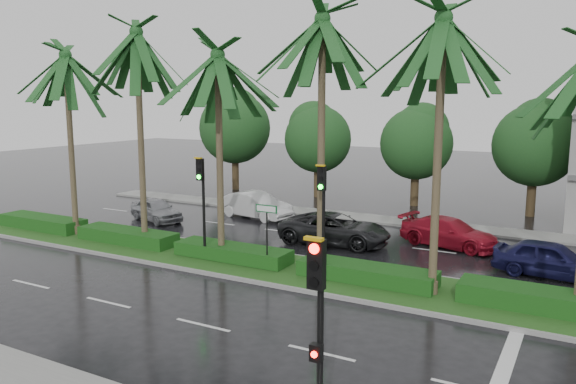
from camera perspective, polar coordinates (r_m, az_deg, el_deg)
The scene contains 16 objects.
ground at distance 21.73m, azimuth -0.52°, elevation -8.91°, with size 120.00×120.00×0.00m, color black.
far_sidewalk at distance 32.36m, azimuth 9.94°, elevation -2.84°, with size 40.00×2.00×0.12m, color gray.
median at distance 22.54m, azimuth 0.73°, elevation -8.02°, with size 36.00×4.00×0.15m.
hedge at distance 22.43m, azimuth 0.73°, elevation -7.11°, with size 35.20×1.40×0.60m.
lane_markings at distance 20.12m, azimuth 6.55°, elevation -10.47°, with size 34.00×13.06×0.01m.
palm_row at distance 22.21m, azimuth -2.13°, elevation 13.58°, with size 26.30×4.20×10.42m.
signal_near at distance 10.46m, azimuth 3.07°, elevation -14.92°, with size 0.34×0.45×4.36m.
signal_median_left at distance 23.41m, azimuth -8.74°, elevation -0.13°, with size 0.34×0.42×4.36m.
signal_median_right at distance 20.57m, azimuth 3.52°, elevation -1.34°, with size 0.34×0.42×4.36m.
street_sign at distance 22.06m, azimuth -2.19°, elevation -2.91°, with size 0.95×0.09×2.60m.
bg_trees at distance 37.11m, azimuth 12.68°, elevation 5.78°, with size 33.31×5.39×7.78m.
car_silver at distance 32.71m, azimuth -13.25°, elevation -1.76°, with size 3.84×1.54×1.31m, color gray.
car_white at distance 32.69m, azimuth -3.34°, elevation -1.34°, with size 4.61×1.61×1.52m, color silver.
car_darkgrey at distance 26.88m, azimuth 4.77°, elevation -3.74°, with size 5.30×2.44×1.47m, color black.
car_red at distance 27.37m, azimuth 16.06°, elevation -3.97°, with size 4.68×1.90×1.36m, color maroon.
car_blue at distance 24.10m, azimuth 25.11°, elevation -6.19°, with size 4.20×1.69×1.43m, color #171745.
Camera 1 is at (10.11, -18.00, 6.79)m, focal length 35.00 mm.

